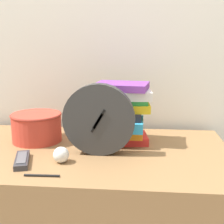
# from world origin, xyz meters

# --- Properties ---
(wall_back) EXTENTS (6.00, 0.04, 2.40)m
(wall_back) POSITION_xyz_m (0.00, 0.76, 1.20)
(wall_back) COLOR silver
(wall_back) RESTS_ON ground_plane
(desk_clock) EXTENTS (0.29, 0.05, 0.29)m
(desk_clock) POSITION_xyz_m (0.06, 0.30, 0.86)
(desk_clock) COLOR #333333
(desk_clock) RESTS_ON desk
(book_stack) EXTENTS (0.25, 0.21, 0.27)m
(book_stack) POSITION_xyz_m (0.15, 0.46, 0.85)
(book_stack) COLOR red
(book_stack) RESTS_ON desk
(basket) EXTENTS (0.23, 0.23, 0.13)m
(basket) POSITION_xyz_m (-0.24, 0.44, 0.78)
(basket) COLOR #C63D2D
(basket) RESTS_ON desk
(tv_remote) EXTENTS (0.09, 0.17, 0.02)m
(tv_remote) POSITION_xyz_m (-0.21, 0.18, 0.72)
(tv_remote) COLOR #333338
(tv_remote) RESTS_ON desk
(crumpled_paper_ball) EXTENTS (0.06, 0.06, 0.06)m
(crumpled_paper_ball) POSITION_xyz_m (-0.07, 0.20, 0.74)
(crumpled_paper_ball) COLOR white
(crumpled_paper_ball) RESTS_ON desk
(pen) EXTENTS (0.12, 0.01, 0.01)m
(pen) POSITION_xyz_m (-0.10, 0.07, 0.72)
(pen) COLOR black
(pen) RESTS_ON desk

